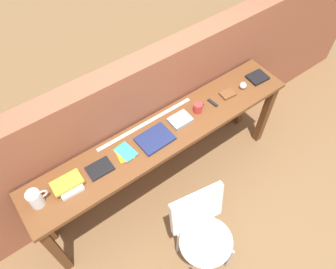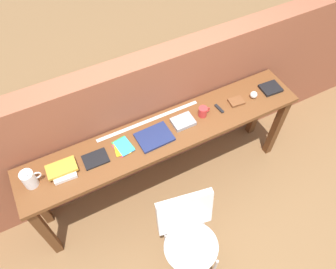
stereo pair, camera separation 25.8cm
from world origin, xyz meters
The scene contains 16 objects.
ground_plane centered at (0.00, 0.00, 0.00)m, with size 40.00×40.00×0.00m, color brown.
brick_wall_back centered at (0.00, 0.64, 0.71)m, with size 6.00×0.20×1.41m, color #935138.
sideboard centered at (0.00, 0.30, 0.74)m, with size 2.50×0.44×0.88m.
chair_white_moulded centered at (-0.18, -0.45, 0.53)m, with size 0.51×0.52×0.89m.
pitcher_white centered at (-1.10, 0.32, 0.96)m, with size 0.14×0.10×0.18m.
book_stack_leftmost centered at (-0.87, 0.31, 0.91)m, with size 0.23×0.18×0.06m.
magazine_cycling centered at (-0.61, 0.31, 0.89)m, with size 0.19×0.14×0.02m, color black.
pamphlet_pile_colourful centered at (-0.38, 0.32, 0.89)m, with size 0.16×0.19×0.01m.
book_open_centre centered at (-0.11, 0.28, 0.89)m, with size 0.28×0.21×0.02m, color navy.
book_grey_hardcover centered at (0.18, 0.31, 0.90)m, with size 0.19×0.14×0.03m, color #9E9EA3.
mug centered at (0.37, 0.31, 0.92)m, with size 0.11×0.08×0.09m.
multitool_folded centered at (0.54, 0.30, 0.89)m, with size 0.02×0.11×0.02m, color black.
leather_journal_brown centered at (0.71, 0.30, 0.89)m, with size 0.13×0.10×0.02m, color brown.
sports_ball_small centered at (0.89, 0.28, 0.91)m, with size 0.07×0.07×0.07m, color silver.
book_repair_rightmost centered at (1.09, 0.29, 0.89)m, with size 0.18×0.15×0.02m, color black.
ruler_metal_back_edge centered at (-0.07, 0.47, 0.88)m, with size 0.94×0.03×0.00m, color silver.
Camera 2 is at (-0.74, -1.18, 3.06)m, focal length 35.00 mm.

